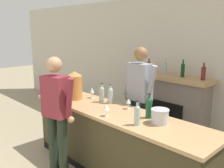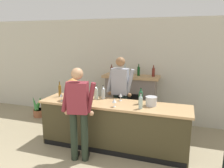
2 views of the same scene
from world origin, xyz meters
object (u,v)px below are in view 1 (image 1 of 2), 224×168
(fireplace_stone, at_px, (171,109))
(ice_bucket_steel, at_px, (160,116))
(wine_bottle_chardonnay_pale, at_px, (137,114))
(wine_bottle_port_short, at_px, (149,107))
(wine_glass_near_bucket, at_px, (60,92))
(wine_bottle_riesling_slim, at_px, (102,94))
(potted_plant_corner, at_px, (71,106))
(person_customer, at_px, (57,113))
(wine_bottle_rose_blush, at_px, (110,95))
(wine_glass_mid_counter, at_px, (92,90))
(wine_glass_back_row, at_px, (106,108))
(person_bartender, at_px, (140,98))
(wine_bottle_cabernet_heavy, at_px, (67,85))
(wine_glass_front_right, at_px, (128,101))
(copper_dispenser, at_px, (75,85))

(fireplace_stone, bearing_deg, ice_bucket_steel, -62.35)
(wine_bottle_chardonnay_pale, height_order, wine_bottle_port_short, wine_bottle_port_short)
(ice_bucket_steel, height_order, wine_glass_near_bucket, ice_bucket_steel)
(wine_bottle_riesling_slim, height_order, wine_bottle_port_short, wine_bottle_port_short)
(potted_plant_corner, bearing_deg, wine_bottle_port_short, -16.38)
(ice_bucket_steel, bearing_deg, person_customer, -148.87)
(wine_bottle_chardonnay_pale, distance_m, wine_bottle_rose_blush, 0.98)
(ice_bucket_steel, height_order, wine_glass_mid_counter, wine_glass_mid_counter)
(wine_glass_back_row, height_order, wine_glass_near_bucket, wine_glass_near_bucket)
(potted_plant_corner, distance_m, wine_bottle_port_short, 3.40)
(wine_bottle_chardonnay_pale, xyz_separation_m, wine_glass_near_bucket, (-1.65, -0.04, -0.01))
(person_bartender, distance_m, wine_glass_mid_counter, 0.81)
(person_customer, distance_m, wine_glass_near_bucket, 0.77)
(person_bartender, xyz_separation_m, wine_bottle_cabernet_heavy, (-1.24, -0.53, 0.09))
(wine_bottle_rose_blush, bearing_deg, wine_glass_mid_counter, -178.30)
(person_customer, xyz_separation_m, wine_glass_back_row, (0.54, 0.43, 0.11))
(potted_plant_corner, height_order, wine_glass_mid_counter, wine_glass_mid_counter)
(wine_bottle_rose_blush, distance_m, wine_glass_back_row, 0.60)
(person_bartender, relative_size, wine_glass_front_right, 11.61)
(person_bartender, bearing_deg, person_customer, -107.57)
(wine_glass_front_right, bearing_deg, person_customer, -121.76)
(wine_bottle_riesling_slim, xyz_separation_m, wine_bottle_chardonnay_pale, (1.03, -0.35, -0.00))
(wine_glass_back_row, relative_size, wine_glass_near_bucket, 0.96)
(wine_bottle_riesling_slim, height_order, wine_bottle_rose_blush, wine_bottle_riesling_slim)
(person_bartender, distance_m, wine_glass_near_bucket, 1.32)
(wine_bottle_chardonnay_pale, bearing_deg, wine_bottle_port_short, 101.22)
(wine_bottle_port_short, relative_size, wine_glass_front_right, 2.08)
(wine_bottle_port_short, relative_size, wine_glass_mid_counter, 1.79)
(person_customer, bearing_deg, wine_glass_front_right, 58.24)
(fireplace_stone, xyz_separation_m, ice_bucket_steel, (0.75, -1.43, 0.40))
(person_customer, xyz_separation_m, ice_bucket_steel, (1.19, 0.72, 0.09))
(fireplace_stone, height_order, person_customer, person_customer)
(wine_bottle_chardonnay_pale, bearing_deg, potted_plant_corner, 159.04)
(person_customer, relative_size, ice_bucket_steel, 7.87)
(person_customer, distance_m, ice_bucket_steel, 1.40)
(wine_glass_mid_counter, bearing_deg, person_bartender, 30.25)
(copper_dispenser, height_order, wine_glass_mid_counter, copper_dispenser)
(fireplace_stone, relative_size, person_bartender, 0.87)
(potted_plant_corner, relative_size, wine_glass_mid_counter, 3.37)
(wine_bottle_rose_blush, xyz_separation_m, wine_glass_mid_counter, (-0.44, -0.01, -0.01))
(potted_plant_corner, relative_size, wine_bottle_port_short, 1.88)
(fireplace_stone, relative_size, person_customer, 0.91)
(wine_bottle_port_short, bearing_deg, potted_plant_corner, 163.62)
(wine_bottle_cabernet_heavy, distance_m, wine_glass_front_right, 1.38)
(wine_bottle_rose_blush, distance_m, wine_glass_near_bucket, 0.88)
(person_bartender, bearing_deg, wine_bottle_riesling_slim, -131.68)
(wine_glass_back_row, bearing_deg, wine_glass_mid_counter, 152.31)
(fireplace_stone, distance_m, potted_plant_corner, 2.69)
(person_customer, height_order, wine_bottle_riesling_slim, person_customer)
(wine_bottle_rose_blush, xyz_separation_m, wine_glass_near_bucket, (-0.76, -0.44, -0.02))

